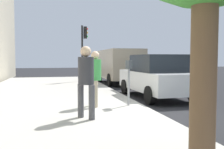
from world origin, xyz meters
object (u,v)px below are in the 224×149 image
object	(u,v)px
pedestrian_at_meter	(95,74)
parked_sedan_near	(157,76)
parked_van_far	(118,64)
pedestrian_bystander	(86,76)
traffic_signal	(84,44)
parking_meter	(129,73)

from	to	relation	value
pedestrian_at_meter	parked_sedan_near	world-z (taller)	pedestrian_at_meter
parked_sedan_near	parked_van_far	xyz separation A→B (m)	(6.30, 0.00, 0.36)
pedestrian_bystander	parked_sedan_near	xyz separation A→B (m)	(3.59, -3.35, -0.29)
traffic_signal	pedestrian_at_meter	bearing A→B (deg)	175.60
parking_meter	parked_sedan_near	distance (m)	2.83
parked_van_far	pedestrian_bystander	bearing A→B (deg)	161.32
parked_sedan_near	traffic_signal	size ratio (longest dim) A/B	1.24
pedestrian_bystander	traffic_signal	xyz separation A→B (m)	(10.37, -1.15, 1.39)
parking_meter	pedestrian_at_meter	xyz separation A→B (m)	(0.08, 1.04, -0.03)
pedestrian_bystander	parked_sedan_near	size ratio (longest dim) A/B	0.40
pedestrian_at_meter	traffic_signal	size ratio (longest dim) A/B	0.47
parked_van_far	parked_sedan_near	bearing A→B (deg)	-179.99
parking_meter	parked_sedan_near	world-z (taller)	parked_sedan_near
parking_meter	parked_sedan_near	size ratio (longest dim) A/B	0.32
parked_van_far	traffic_signal	size ratio (longest dim) A/B	1.45
parked_sedan_near	parked_van_far	bearing A→B (deg)	0.01
pedestrian_at_meter	parked_sedan_near	bearing A→B (deg)	45.85
parking_meter	pedestrian_at_meter	world-z (taller)	pedestrian_at_meter
pedestrian_at_meter	parked_sedan_near	xyz separation A→B (m)	(2.05, -2.87, -0.24)
parking_meter	parked_van_far	distance (m)	8.63
parking_meter	parked_van_far	xyz separation A→B (m)	(8.44, -1.83, 0.09)
pedestrian_at_meter	traffic_signal	xyz separation A→B (m)	(8.83, -0.68, 1.44)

